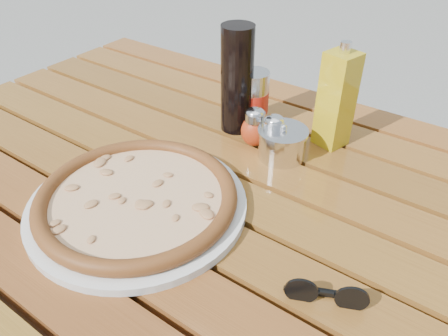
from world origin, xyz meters
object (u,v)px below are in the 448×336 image
Objects in this scene: soda_can at (253,99)px; dark_bottle at (237,80)px; oregano_shaker at (274,135)px; table at (218,219)px; pizza at (137,197)px; olive_oil_cruet at (336,100)px; sunglasses at (326,294)px; plate at (138,205)px; parmesan_tin at (282,143)px; pepper_shaker at (254,127)px.

dark_bottle is at bearing -119.66° from soda_can.
table is at bearing -98.02° from oregano_shaker.
pizza is 1.76× the size of dark_bottle.
olive_oil_cruet is (0.19, 0.06, -0.01)m from dark_bottle.
soda_can reaches higher than sunglasses.
olive_oil_cruet reaches higher than plate.
pepper_shaker is at bearing 174.11° from parmesan_tin.
parmesan_tin is (0.07, -0.01, -0.01)m from pepper_shaker.
pizza is 0.28m from pepper_shaker.
soda_can is at bearing 143.21° from oregano_shaker.
oregano_shaker is at bearing -4.23° from pepper_shaker.
plate is 0.30m from parmesan_tin.
pizza is (0.00, -0.00, 0.02)m from plate.
dark_bottle is at bearing 92.82° from pizza.
sunglasses is at bearing -43.96° from pepper_shaker.
oregano_shaker is at bearing -128.45° from olive_oil_cruet.
olive_oil_cruet is at bearing 65.09° from pizza.
parmesan_tin is (0.12, 0.27, 0.01)m from pizza.
plate is 0.93× the size of pizza.
soda_can is (-0.07, 0.22, 0.13)m from table.
plate is 0.29m from pepper_shaker.
pizza reaches higher than table.
parmesan_tin is at bearing -9.37° from oregano_shaker.
oregano_shaker is (0.05, -0.00, 0.00)m from pepper_shaker.
olive_oil_cruet is at bearing 65.09° from plate.
plate is at bearing 90.00° from pizza.
dark_bottle is 1.83× the size of soda_can.
sunglasses is at bearing -23.92° from table.
olive_oil_cruet is at bearing 51.55° from oregano_shaker.
sunglasses is at bearing -48.64° from oregano_shaker.
plate is 1.64× the size of dark_bottle.
soda_can is 1.23× the size of parmesan_tin.
plate is at bearing -109.19° from oregano_shaker.
pepper_shaker is at bearing 98.61° from table.
soda_can is (0.00, 0.35, 0.04)m from pizza.
dark_bottle is at bearing 153.08° from pepper_shaker.
sunglasses reaches higher than table.
dark_bottle is at bearing 161.72° from oregano_shaker.
soda_can is 0.57× the size of olive_oil_cruet.
sunglasses is at bearing -50.95° from parmesan_tin.
sunglasses is (0.22, -0.27, -0.01)m from parmesan_tin.
parmesan_tin is at bearing 66.67° from pizza.
sunglasses is (0.16, -0.37, -0.08)m from olive_oil_cruet.
pepper_shaker and oregano_shaker have the same top height.
table is 0.32m from olive_oil_cruet.
dark_bottle reaches higher than oregano_shaker.
pepper_shaker is at bearing 79.76° from plate.
oregano_shaker reaches higher than sunglasses.
olive_oil_cruet reaches higher than soda_can.
oregano_shaker is 0.84× the size of parmesan_tin.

